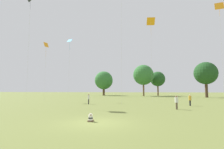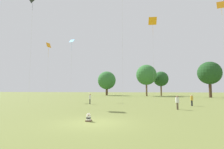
{
  "view_description": "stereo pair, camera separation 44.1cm",
  "coord_description": "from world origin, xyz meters",
  "px_view_note": "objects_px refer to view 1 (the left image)",
  "views": [
    {
      "loc": [
        3.12,
        -11.52,
        2.2
      ],
      "look_at": [
        -0.15,
        7.04,
        3.86
      ],
      "focal_mm": 28.0,
      "sensor_mm": 36.0,
      "label": 1
    },
    {
      "loc": [
        3.55,
        -11.44,
        2.2
      ],
      "look_at": [
        -0.15,
        7.04,
        3.86
      ],
      "focal_mm": 28.0,
      "sensor_mm": 36.0,
      "label": 2
    }
  ],
  "objects_px": {
    "person_standing_2": "(89,98)",
    "distant_tree_3": "(158,79)",
    "kite_4": "(151,23)",
    "distant_tree_1": "(104,80)",
    "kite_6": "(30,1)",
    "kite_2": "(70,43)",
    "distant_tree_0": "(143,75)",
    "kite_3": "(219,9)",
    "distant_tree_2": "(206,73)",
    "seated_toddler": "(91,118)",
    "person_standing_0": "(190,99)",
    "kite_5": "(46,47)",
    "person_standing_1": "(177,101)"
  },
  "relations": [
    {
      "from": "person_standing_1",
      "to": "person_standing_2",
      "type": "height_order",
      "value": "person_standing_2"
    },
    {
      "from": "kite_4",
      "to": "distant_tree_3",
      "type": "bearing_deg",
      "value": -56.87
    },
    {
      "from": "seated_toddler",
      "to": "kite_5",
      "type": "bearing_deg",
      "value": 119.82
    },
    {
      "from": "kite_6",
      "to": "distant_tree_3",
      "type": "bearing_deg",
      "value": 172.98
    },
    {
      "from": "distant_tree_0",
      "to": "distant_tree_2",
      "type": "bearing_deg",
      "value": -24.1
    },
    {
      "from": "person_standing_1",
      "to": "distant_tree_2",
      "type": "bearing_deg",
      "value": 84.61
    },
    {
      "from": "distant_tree_1",
      "to": "distant_tree_3",
      "type": "height_order",
      "value": "distant_tree_1"
    },
    {
      "from": "person_standing_1",
      "to": "kite_5",
      "type": "xyz_separation_m",
      "value": [
        -23.17,
        11.32,
        10.15
      ]
    },
    {
      "from": "person_standing_0",
      "to": "distant_tree_0",
      "type": "relative_size",
      "value": 0.14
    },
    {
      "from": "kite_4",
      "to": "distant_tree_2",
      "type": "bearing_deg",
      "value": -87.0
    },
    {
      "from": "kite_3",
      "to": "distant_tree_2",
      "type": "distance_m",
      "value": 32.35
    },
    {
      "from": "person_standing_0",
      "to": "distant_tree_1",
      "type": "xyz_separation_m",
      "value": [
        -21.74,
        42.05,
        5.07
      ]
    },
    {
      "from": "kite_5",
      "to": "distant_tree_0",
      "type": "relative_size",
      "value": 1.07
    },
    {
      "from": "person_standing_2",
      "to": "kite_4",
      "type": "relative_size",
      "value": 0.1
    },
    {
      "from": "kite_3",
      "to": "distant_tree_3",
      "type": "distance_m",
      "value": 44.61
    },
    {
      "from": "person_standing_2",
      "to": "distant_tree_3",
      "type": "relative_size",
      "value": 0.17
    },
    {
      "from": "kite_6",
      "to": "distant_tree_3",
      "type": "relative_size",
      "value": 2.03
    },
    {
      "from": "seated_toddler",
      "to": "person_standing_0",
      "type": "height_order",
      "value": "person_standing_0"
    },
    {
      "from": "kite_5",
      "to": "distant_tree_0",
      "type": "bearing_deg",
      "value": 27.16
    },
    {
      "from": "kite_5",
      "to": "distant_tree_1",
      "type": "distance_m",
      "value": 36.34
    },
    {
      "from": "kite_2",
      "to": "distant_tree_0",
      "type": "xyz_separation_m",
      "value": [
        15.71,
        28.38,
        -4.83
      ]
    },
    {
      "from": "person_standing_0",
      "to": "person_standing_2",
      "type": "bearing_deg",
      "value": 160.03
    },
    {
      "from": "person_standing_0",
      "to": "distant_tree_0",
      "type": "xyz_separation_m",
      "value": [
        -6.16,
        37.19,
        6.61
      ]
    },
    {
      "from": "kite_4",
      "to": "distant_tree_1",
      "type": "xyz_separation_m",
      "value": [
        -16.98,
        35.41,
        -8.76
      ]
    },
    {
      "from": "kite_5",
      "to": "distant_tree_2",
      "type": "bearing_deg",
      "value": 0.86
    },
    {
      "from": "kite_5",
      "to": "person_standing_2",
      "type": "bearing_deg",
      "value": -59.24
    },
    {
      "from": "person_standing_1",
      "to": "person_standing_2",
      "type": "distance_m",
      "value": 13.06
    },
    {
      "from": "person_standing_1",
      "to": "distant_tree_1",
      "type": "relative_size",
      "value": 0.16
    },
    {
      "from": "person_standing_2",
      "to": "kite_4",
      "type": "xyz_separation_m",
      "value": [
        9.92,
        6.51,
        13.77
      ]
    },
    {
      "from": "kite_6",
      "to": "distant_tree_0",
      "type": "xyz_separation_m",
      "value": [
        19.18,
        37.12,
        -9.98
      ]
    },
    {
      "from": "kite_6",
      "to": "kite_3",
      "type": "bearing_deg",
      "value": 109.8
    },
    {
      "from": "distant_tree_1",
      "to": "person_standing_1",
      "type": "bearing_deg",
      "value": -67.96
    },
    {
      "from": "seated_toddler",
      "to": "distant_tree_3",
      "type": "bearing_deg",
      "value": 72.57
    },
    {
      "from": "person_standing_0",
      "to": "distant_tree_2",
      "type": "relative_size",
      "value": 0.15
    },
    {
      "from": "person_standing_0",
      "to": "distant_tree_2",
      "type": "height_order",
      "value": "distant_tree_2"
    },
    {
      "from": "kite_2",
      "to": "distant_tree_1",
      "type": "height_order",
      "value": "kite_2"
    },
    {
      "from": "person_standing_1",
      "to": "distant_tree_2",
      "type": "height_order",
      "value": "distant_tree_2"
    },
    {
      "from": "kite_6",
      "to": "kite_5",
      "type": "bearing_deg",
      "value": -152.05
    },
    {
      "from": "distant_tree_0",
      "to": "distant_tree_3",
      "type": "height_order",
      "value": "distant_tree_0"
    },
    {
      "from": "person_standing_1",
      "to": "kite_3",
      "type": "xyz_separation_m",
      "value": [
        6.38,
        3.38,
        11.92
      ]
    },
    {
      "from": "kite_3",
      "to": "distant_tree_1",
      "type": "distance_m",
      "value": 51.02
    },
    {
      "from": "person_standing_0",
      "to": "kite_6",
      "type": "xyz_separation_m",
      "value": [
        -25.34,
        0.07,
        16.59
      ]
    },
    {
      "from": "kite_3",
      "to": "kite_2",
      "type": "bearing_deg",
      "value": -145.91
    },
    {
      "from": "person_standing_0",
      "to": "person_standing_1",
      "type": "height_order",
      "value": "person_standing_1"
    },
    {
      "from": "person_standing_1",
      "to": "kite_5",
      "type": "relative_size",
      "value": 0.13
    },
    {
      "from": "person_standing_2",
      "to": "person_standing_1",
      "type": "bearing_deg",
      "value": 74.63
    },
    {
      "from": "seated_toddler",
      "to": "kite_3",
      "type": "xyz_separation_m",
      "value": [
        13.75,
        12.36,
        12.6
      ]
    },
    {
      "from": "seated_toddler",
      "to": "kite_4",
      "type": "height_order",
      "value": "kite_4"
    },
    {
      "from": "kite_2",
      "to": "distant_tree_2",
      "type": "relative_size",
      "value": 1.27
    },
    {
      "from": "kite_3",
      "to": "kite_4",
      "type": "relative_size",
      "value": 0.88
    }
  ]
}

